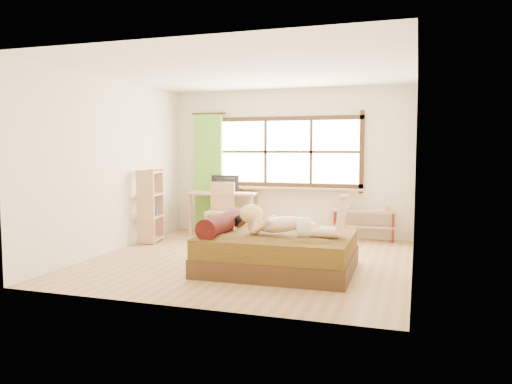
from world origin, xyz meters
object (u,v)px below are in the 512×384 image
(woman, at_px, (288,213))
(desk, at_px, (224,197))
(pipe_shelf, at_px, (364,218))
(bed, at_px, (275,251))
(kitten, at_px, (230,222))
(bookshelf, at_px, (151,206))
(chair, at_px, (221,207))

(woman, height_order, desk, woman)
(woman, xyz_separation_m, pipe_shelf, (0.71, 2.59, -0.38))
(bed, distance_m, kitten, 0.76)
(woman, distance_m, bookshelf, 3.10)
(kitten, height_order, pipe_shelf, kitten)
(desk, xyz_separation_m, chair, (0.09, -0.36, -0.14))
(pipe_shelf, relative_size, bookshelf, 0.88)
(woman, distance_m, chair, 2.78)
(woman, bearing_deg, chair, 129.30)
(bed, xyz_separation_m, woman, (0.20, -0.05, 0.52))
(pipe_shelf, distance_m, bookshelf, 3.73)
(desk, relative_size, chair, 1.33)
(kitten, relative_size, desk, 0.22)
(desk, relative_size, bookshelf, 1.07)
(desk, xyz_separation_m, pipe_shelf, (2.60, 0.12, -0.29))
(woman, xyz_separation_m, chair, (-1.79, 2.11, -0.22))
(bed, xyz_separation_m, desk, (-1.69, 2.42, 0.43))
(kitten, distance_m, chair, 2.17)
(desk, xyz_separation_m, bookshelf, (-0.90, -1.13, -0.06))
(desk, distance_m, pipe_shelf, 2.62)
(woman, distance_m, pipe_shelf, 2.71)
(bed, relative_size, chair, 1.98)
(bed, relative_size, woman, 1.45)
(woman, height_order, chair, woman)
(desk, height_order, chair, chair)
(woman, relative_size, chair, 1.36)
(bed, height_order, pipe_shelf, bed)
(chair, bearing_deg, desk, 98.84)
(kitten, relative_size, chair, 0.29)
(kitten, bearing_deg, bookshelf, 147.08)
(desk, distance_m, chair, 0.39)
(bed, bearing_deg, bookshelf, 152.41)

